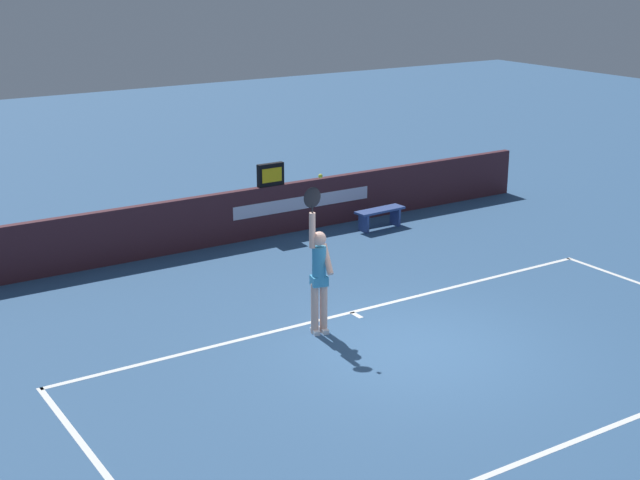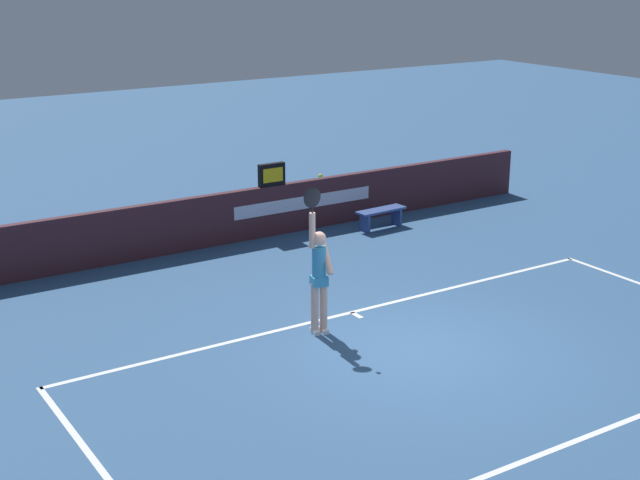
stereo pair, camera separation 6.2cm
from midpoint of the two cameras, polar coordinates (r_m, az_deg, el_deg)
The scene contains 7 objects.
ground_plane at distance 14.60m, azimuth 5.98°, elevation -6.79°, with size 60.00×60.00×0.00m, color #335883.
court_lines at distance 14.09m, azimuth 7.85°, elevation -7.79°, with size 10.97×5.28×0.00m.
back_wall at distance 19.65m, azimuth -5.97°, elevation 1.38°, with size 16.33×0.17×1.13m.
speed_display at distance 19.94m, azimuth -3.20°, elevation 4.10°, with size 0.62×0.13×0.50m.
tennis_player at distance 14.74m, azimuth -0.18°, elevation -2.09°, with size 0.48×0.43×2.51m.
tennis_ball at distance 14.33m, azimuth -0.09°, elevation 4.02°, with size 0.07×0.07×0.07m.
courtside_bench_near at distance 20.72m, azimuth 3.68°, elevation 1.63°, with size 1.24×0.43×0.45m.
Camera 1 is at (-8.45, -10.30, 5.97)m, focal length 51.17 mm.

